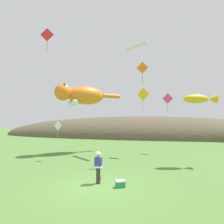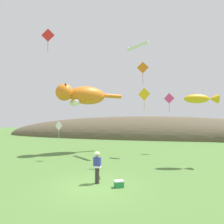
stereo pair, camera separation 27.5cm
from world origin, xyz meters
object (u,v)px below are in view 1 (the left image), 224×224
picnic_cooler (120,184)px  kite_fish_windsock (199,99)px  kite_giant_cat (81,95)px  kite_diamond_pink (168,99)px  kite_diamond_white (58,126)px  kite_diamond_red (47,35)px  festival_attendant (98,167)px  kite_diamond_orange (142,68)px  kite_spool (99,178)px  kite_tube_streamer (137,46)px  kite_diamond_gold (143,94)px

picnic_cooler → kite_fish_windsock: (5.28, 6.40, 5.08)m
kite_giant_cat → kite_diamond_pink: size_ratio=2.99×
kite_fish_windsock → kite_diamond_white: kite_fish_windsock is taller
picnic_cooler → kite_giant_cat: kite_giant_cat is taller
kite_diamond_red → kite_diamond_white: 8.13m
festival_attendant → kite_diamond_orange: kite_diamond_orange is taller
kite_giant_cat → kite_diamond_red: 6.96m
kite_diamond_red → kite_diamond_white: (0.74, 0.71, -8.06)m
kite_spool → kite_fish_windsock: size_ratio=0.07×
kite_diamond_red → kite_diamond_orange: bearing=5.2°
picnic_cooler → kite_diamond_red: size_ratio=0.28×
kite_giant_cat → kite_tube_streamer: (6.01, 0.64, 5.24)m
kite_diamond_red → kite_diamond_pink: kite_diamond_red is taller
kite_fish_windsock → kite_diamond_orange: 5.19m
kite_fish_windsock → kite_diamond_pink: size_ratio=1.34×
kite_diamond_gold → picnic_cooler: bearing=-93.8°
festival_attendant → kite_diamond_white: kite_diamond_white is taller
kite_giant_cat → kite_diamond_gold: kite_giant_cat is taller
festival_attendant → kite_tube_streamer: size_ratio=0.69×
kite_diamond_red → festival_attendant: bearing=-37.4°
picnic_cooler → kite_diamond_white: size_ratio=0.33×
kite_fish_windsock → kite_tube_streamer: (-5.40, 4.09, 6.23)m
kite_fish_windsock → kite_diamond_pink: (-2.16, 5.65, 0.62)m
kite_diamond_orange → kite_spool: bearing=-115.9°
kite_tube_streamer → kite_diamond_pink: bearing=25.8°
festival_attendant → kite_diamond_gold: kite_diamond_gold is taller
festival_attendant → kite_spool: bearing=101.8°
kite_spool → kite_giant_cat: bearing=117.8°
kite_spool → kite_diamond_red: 13.10m
kite_giant_cat → kite_diamond_gold: size_ratio=2.76×
kite_giant_cat → kite_diamond_orange: kite_diamond_orange is taller
kite_diamond_orange → kite_diamond_pink: 6.98m
kite_spool → kite_fish_windsock: kite_fish_windsock is taller
kite_diamond_orange → picnic_cooler: bearing=-98.0°
kite_diamond_orange → kite_diamond_white: bearing=-179.7°
kite_diamond_gold → kite_diamond_orange: (0.19, -3.66, 1.73)m
picnic_cooler → kite_diamond_orange: bearing=82.0°
picnic_cooler → kite_fish_windsock: size_ratio=0.21×
picnic_cooler → kite_diamond_pink: (3.12, 12.06, 5.70)m
picnic_cooler → kite_tube_streamer: bearing=90.6°
picnic_cooler → kite_diamond_gold: kite_diamond_gold is taller
kite_diamond_orange → kite_diamond_gold: bearing=93.0°
kite_diamond_white → kite_diamond_pink: kite_diamond_pink is taller
picnic_cooler → kite_diamond_pink: bearing=75.5°
kite_diamond_gold → kite_diamond_orange: size_ratio=1.20×
kite_diamond_white → picnic_cooler: bearing=-40.4°
kite_spool → kite_giant_cat: kite_giant_cat is taller
picnic_cooler → festival_attendant: bearing=166.1°
kite_fish_windsock → kite_diamond_orange: (-4.47, -0.64, 2.58)m
kite_diamond_red → kite_fish_windsock: bearing=6.2°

